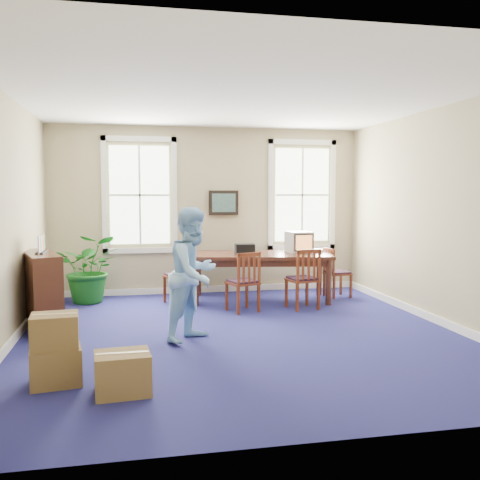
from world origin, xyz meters
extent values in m
plane|color=navy|center=(0.00, 0.00, 0.00)|extent=(6.50, 6.50, 0.00)
plane|color=white|center=(0.00, 0.00, 3.20)|extent=(6.50, 6.50, 0.00)
plane|color=tan|center=(0.00, 3.25, 1.60)|extent=(6.50, 0.00, 6.50)
plane|color=tan|center=(0.00, -3.25, 1.60)|extent=(6.50, 0.00, 6.50)
plane|color=tan|center=(-3.00, 0.00, 1.60)|extent=(0.00, 6.50, 6.50)
plane|color=tan|center=(3.00, 0.00, 1.60)|extent=(0.00, 6.50, 6.50)
cube|color=white|center=(0.00, 3.22, 0.06)|extent=(6.00, 0.04, 0.12)
cube|color=white|center=(-2.97, 0.00, 0.06)|extent=(0.04, 6.50, 0.12)
cube|color=white|center=(2.97, 0.00, 0.06)|extent=(0.04, 6.50, 0.12)
cube|color=white|center=(1.90, 2.26, 0.88)|extent=(0.26, 0.28, 0.06)
cube|color=black|center=(0.54, 2.32, 0.94)|extent=(0.35, 0.24, 0.17)
imported|color=#94CEFE|center=(-0.66, -0.12, 0.88)|extent=(1.07, 1.08, 1.75)
cube|color=#4A2418|center=(-2.75, 0.97, 0.53)|extent=(0.77, 1.42, 1.07)
imported|color=#115314|center=(-2.19, 2.66, 0.61)|extent=(1.13, 0.99, 1.22)
camera|label=1|loc=(-1.45, -7.05, 1.93)|focal=40.00mm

